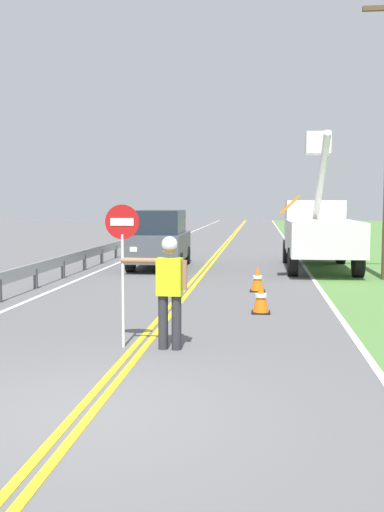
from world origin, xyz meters
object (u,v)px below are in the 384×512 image
object	(u,v)px
utility_bucket_truck	(318,230)
stop_sign_paddle	(122,243)
traffic_cone_mid	(258,279)
traffic_cone_lead	(261,298)
oncoming_suv_nearest	(160,239)
flagger_worker	(169,285)

from	to	relation	value
utility_bucket_truck	stop_sign_paddle	bearing A→B (deg)	-109.12
utility_bucket_truck	traffic_cone_mid	bearing A→B (deg)	-109.68
traffic_cone_lead	traffic_cone_mid	distance (m)	3.13
utility_bucket_truck	oncoming_suv_nearest	world-z (taller)	utility_bucket_truck
utility_bucket_truck	traffic_cone_mid	xyz separation A→B (m)	(-2.16, -6.03, -1.06)
traffic_cone_mid	traffic_cone_lead	bearing A→B (deg)	-88.42
utility_bucket_truck	oncoming_suv_nearest	bearing A→B (deg)	-174.05
flagger_worker	stop_sign_paddle	world-z (taller)	stop_sign_paddle
stop_sign_paddle	traffic_cone_mid	xyz separation A→B (m)	(2.15, 6.40, -1.37)
flagger_worker	stop_sign_paddle	bearing A→B (deg)	175.90
oncoming_suv_nearest	traffic_cone_lead	bearing A→B (deg)	-66.91
utility_bucket_truck	traffic_cone_mid	size ratio (longest dim) A/B	9.74
traffic_cone_lead	traffic_cone_mid	world-z (taller)	same
utility_bucket_truck	flagger_worker	bearing A→B (deg)	-105.84
traffic_cone_mid	flagger_worker	bearing A→B (deg)	-102.12
flagger_worker	traffic_cone_mid	distance (m)	6.64
flagger_worker	stop_sign_paddle	distance (m)	1.02
traffic_cone_mid	utility_bucket_truck	bearing A→B (deg)	70.32
oncoming_suv_nearest	traffic_cone_mid	distance (m)	6.54
utility_bucket_truck	traffic_cone_mid	world-z (taller)	utility_bucket_truck
stop_sign_paddle	traffic_cone_lead	world-z (taller)	stop_sign_paddle
flagger_worker	oncoming_suv_nearest	size ratio (longest dim) A/B	0.39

